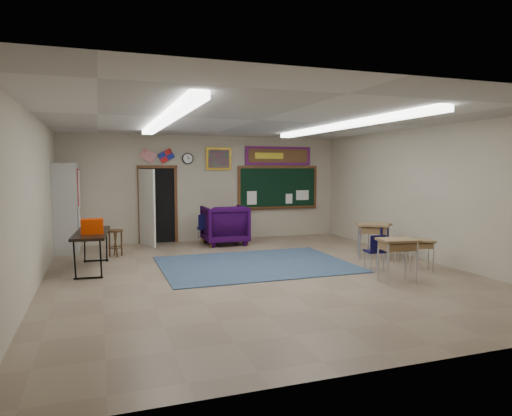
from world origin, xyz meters
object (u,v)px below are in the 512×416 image
object	(u,v)px
student_desk_front_left	(373,239)
student_desk_front_right	(373,238)
wingback_armchair	(225,225)
folding_table	(92,249)
wooden_stool	(116,243)

from	to	relation	value
student_desk_front_left	student_desk_front_right	bearing A→B (deg)	82.95
wingback_armchair	folding_table	size ratio (longest dim) A/B	0.61
student_desk_front_left	student_desk_front_right	world-z (taller)	student_desk_front_left
student_desk_front_right	wooden_stool	distance (m)	6.07
student_desk_front_left	folding_table	size ratio (longest dim) A/B	0.43
wooden_stool	folding_table	bearing A→B (deg)	-110.84
student_desk_front_left	folding_table	distance (m)	6.13
student_desk_front_left	wooden_stool	world-z (taller)	student_desk_front_left
folding_table	student_desk_front_left	bearing A→B (deg)	-4.09
wingback_armchair	wooden_stool	distance (m)	3.03
wingback_armchair	student_desk_front_right	world-z (taller)	wingback_armchair
wingback_armchair	student_desk_front_right	size ratio (longest dim) A/B	1.47
folding_table	wooden_stool	bearing A→B (deg)	73.74
folding_table	wooden_stool	world-z (taller)	folding_table
folding_table	wingback_armchair	bearing A→B (deg)	37.22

